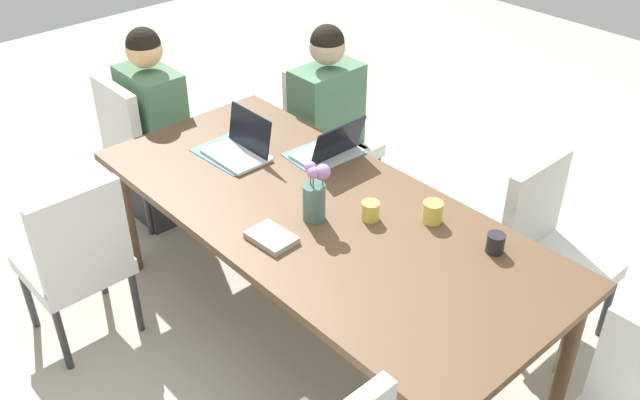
{
  "coord_description": "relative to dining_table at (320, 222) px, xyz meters",
  "views": [
    {
      "loc": [
        -1.91,
        1.72,
        2.5
      ],
      "look_at": [
        0.0,
        0.0,
        0.79
      ],
      "focal_mm": 39.38,
      "sensor_mm": 36.0,
      "label": 1
    }
  ],
  "objects": [
    {
      "name": "person_near_left_near",
      "position": [
        0.78,
        -0.76,
        -0.14
      ],
      "size": [
        0.36,
        0.4,
        1.19
      ],
      "color": "#2D2D33",
      "rests_on": "ground_plane"
    },
    {
      "name": "coffee_mug_centre_left",
      "position": [
        -0.2,
        -0.11,
        0.11
      ],
      "size": [
        0.08,
        0.08,
        0.08
      ],
      "primitive_type": "cylinder",
      "color": "#DBC64C",
      "rests_on": "dining_table"
    },
    {
      "name": "coffee_mug_near_right",
      "position": [
        -0.39,
        -0.3,
        0.11
      ],
      "size": [
        0.09,
        0.09,
        0.09
      ],
      "primitive_type": "cylinder",
      "color": "#DBC64C",
      "rests_on": "dining_table"
    },
    {
      "name": "chair_near_left_far",
      "position": [
        -0.69,
        -0.83,
        -0.17
      ],
      "size": [
        0.44,
        0.44,
        0.9
      ],
      "color": "silver",
      "rests_on": "ground_plane"
    },
    {
      "name": "flower_vase",
      "position": [
        -0.04,
        0.06,
        0.19
      ],
      "size": [
        0.11,
        0.11,
        0.28
      ],
      "color": "#4C6B60",
      "rests_on": "dining_table"
    },
    {
      "name": "dining_table",
      "position": [
        0.0,
        0.0,
        0.0
      ],
      "size": [
        2.28,
        1.02,
        0.74
      ],
      "color": "brown",
      "rests_on": "ground_plane"
    },
    {
      "name": "chair_far_right_mid",
      "position": [
        0.73,
        0.85,
        -0.17
      ],
      "size": [
        0.44,
        0.44,
        0.9
      ],
      "color": "silver",
      "rests_on": "ground_plane"
    },
    {
      "name": "book_red_cover",
      "position": [
        -0.03,
        0.3,
        0.08
      ],
      "size": [
        0.21,
        0.15,
        0.03
      ],
      "primitive_type": "cube",
      "rotation": [
        0.0,
        0.0,
        0.06
      ],
      "color": "#B2A38E",
      "rests_on": "dining_table"
    },
    {
      "name": "placemat_near_left_near",
      "position": [
        0.35,
        -0.35,
        0.07
      ],
      "size": [
        0.29,
        0.38,
        0.0
      ],
      "primitive_type": "cube",
      "rotation": [
        0.0,
        0.0,
        1.5
      ],
      "color": "slate",
      "rests_on": "dining_table"
    },
    {
      "name": "laptop_near_left_near",
      "position": [
        0.3,
        -0.34,
        0.11
      ],
      "size": [
        0.22,
        0.32,
        0.21
      ],
      "color": "silver",
      "rests_on": "dining_table"
    },
    {
      "name": "chair_head_right_left_mid",
      "position": [
        1.48,
        0.08,
        -0.17
      ],
      "size": [
        0.44,
        0.44,
        0.9
      ],
      "color": "silver",
      "rests_on": "ground_plane"
    },
    {
      "name": "ground_plane",
      "position": [
        0.0,
        0.0,
        -0.67
      ],
      "size": [
        10.0,
        10.0,
        0.0
      ],
      "primitive_type": "plane",
      "color": "#B2A899"
    },
    {
      "name": "coffee_mug_near_left",
      "position": [
        -0.7,
        -0.32,
        0.11
      ],
      "size": [
        0.08,
        0.08,
        0.08
      ],
      "primitive_type": "cylinder",
      "color": "#232328",
      "rests_on": "dining_table"
    },
    {
      "name": "person_head_right_left_mid",
      "position": [
        1.42,
        0.01,
        -0.14
      ],
      "size": [
        0.4,
        0.36,
        1.19
      ],
      "color": "#2D2D33",
      "rests_on": "ground_plane"
    },
    {
      "name": "chair_near_left_near",
      "position": [
        0.86,
        -0.82,
        -0.17
      ],
      "size": [
        0.44,
        0.44,
        0.9
      ],
      "color": "silver",
      "rests_on": "ground_plane"
    },
    {
      "name": "placemat_head_right_left_mid",
      "position": [
        0.67,
        0.0,
        0.07
      ],
      "size": [
        0.37,
        0.28,
        0.0
      ],
      "primitive_type": "cube",
      "rotation": [
        0.0,
        0.0,
        3.19
      ],
      "color": "slate",
      "rests_on": "dining_table"
    },
    {
      "name": "laptop_head_right_left_mid",
      "position": [
        0.62,
        -0.03,
        0.11
      ],
      "size": [
        0.32,
        0.22,
        0.21
      ],
      "color": "silver",
      "rests_on": "dining_table"
    }
  ]
}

